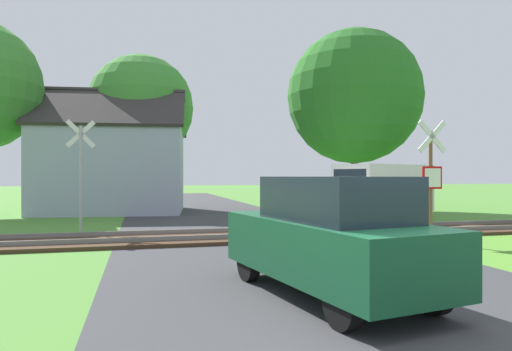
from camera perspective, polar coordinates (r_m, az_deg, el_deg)
name	(u,v)px	position (r m, az deg, el deg)	size (l,w,h in m)	color
ground_plane	(400,326)	(5.99, 17.53, -17.45)	(160.00, 160.00, 0.00)	#4C8433
road_asphalt	(332,286)	(7.70, 9.43, -13.48)	(7.33, 80.00, 0.01)	#38383A
rail_track	(248,236)	(13.24, -1.04, -7.56)	(60.00, 2.60, 0.22)	#422D1E
stop_sign_near	(431,176)	(12.93, 21.06, -0.03)	(0.88, 0.16, 3.27)	brown
crossing_sign_far	(81,168)	(15.09, -21.06, 0.89)	(0.87, 0.19, 3.53)	#9E9EA5
house	(114,167)	(23.54, -17.37, 0.98)	(7.62, 6.62, 6.11)	#99A3B7
tree_right	(354,97)	(24.40, 12.19, 9.59)	(6.90, 6.90, 9.33)	#513823
tree_center	(141,108)	(25.48, -14.18, 8.23)	(5.59, 5.59, 8.26)	#513823
mail_truck	(381,189)	(19.12, 15.41, -1.69)	(5.23, 3.61, 2.24)	white
parked_car	(330,236)	(6.91, 9.19, -7.51)	(2.33, 4.23, 1.78)	#144C2D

